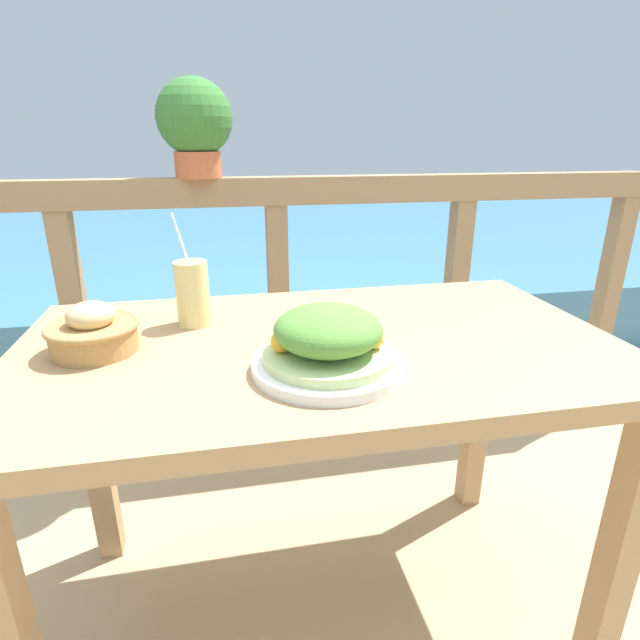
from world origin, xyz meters
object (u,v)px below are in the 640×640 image
salad_plate (328,344)px  bread_basket (93,332)px  potted_plant (195,123)px  drink_glass (193,293)px

salad_plate → bread_basket: salad_plate is taller
bread_basket → potted_plant: potted_plant is taller
drink_glass → bread_basket: 0.22m
drink_glass → bread_basket: drink_glass is taller
drink_glass → bread_basket: bearing=-147.4°
bread_basket → potted_plant: (0.20, 0.73, 0.40)m
salad_plate → potted_plant: size_ratio=0.93×
bread_basket → potted_plant: bearing=74.7°
salad_plate → drink_glass: size_ratio=1.10×
drink_glass → potted_plant: potted_plant is taller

